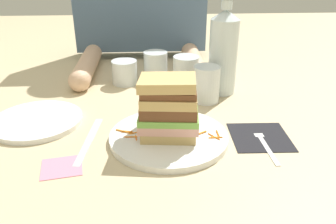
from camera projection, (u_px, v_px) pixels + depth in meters
ground_plane at (160, 140)px, 0.75m from camera, size 3.00×3.00×0.00m
main_plate at (169, 138)px, 0.74m from camera, size 0.26×0.26×0.01m
sandwich at (169, 108)px, 0.71m from camera, size 0.13×0.11×0.13m
carrot_shred_0 at (141, 134)px, 0.74m from camera, size 0.02×0.03×0.00m
carrot_shred_1 at (136, 138)px, 0.73m from camera, size 0.01×0.02×0.00m
carrot_shred_2 at (127, 132)px, 0.75m from camera, size 0.02×0.01×0.00m
carrot_shred_3 at (135, 133)px, 0.75m from camera, size 0.03×0.01×0.00m
carrot_shred_4 at (131, 137)px, 0.73m from camera, size 0.03×0.00×0.00m
carrot_shred_5 at (123, 131)px, 0.75m from camera, size 0.03×0.02×0.00m
carrot_shred_6 at (214, 137)px, 0.73m from camera, size 0.02×0.00×0.00m
carrot_shred_7 at (203, 134)px, 0.74m from camera, size 0.02×0.01×0.00m
carrot_shred_8 at (217, 137)px, 0.73m from camera, size 0.02×0.01×0.00m
carrot_shred_9 at (214, 137)px, 0.73m from camera, size 0.02×0.03×0.00m
carrot_shred_10 at (218, 134)px, 0.74m from camera, size 0.00×0.03×0.00m
napkin_dark at (260, 137)px, 0.76m from camera, size 0.13×0.13×0.00m
fork at (264, 141)px, 0.73m from camera, size 0.02×0.17×0.00m
knife at (88, 141)px, 0.74m from camera, size 0.03×0.20×0.00m
juice_glass at (206, 86)px, 0.92m from camera, size 0.07×0.07×0.10m
water_bottle at (223, 51)px, 0.94m from camera, size 0.08×0.08×0.27m
empty_tumbler_0 at (186, 70)px, 1.03m from camera, size 0.08×0.08×0.09m
empty_tumbler_1 at (125, 72)px, 1.04m from camera, size 0.08×0.08×0.07m
empty_tumbler_2 at (156, 66)px, 1.07m from camera, size 0.07×0.07×0.09m
side_plate at (37, 121)px, 0.82m from camera, size 0.21×0.21×0.01m
napkin_pink at (62, 167)px, 0.65m from camera, size 0.09×0.08×0.00m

